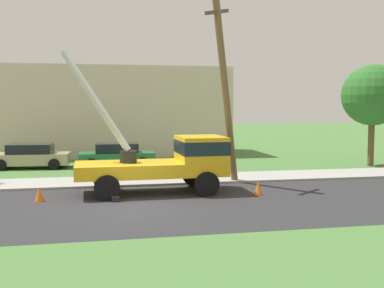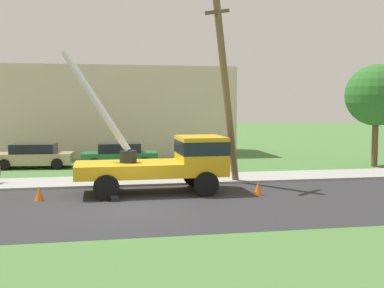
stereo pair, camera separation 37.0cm
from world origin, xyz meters
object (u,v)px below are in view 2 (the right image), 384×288
traffic_cone_behind (39,194)px  roadside_tree_near (376,95)px  utility_truck (171,159)px  leaning_utility_pole (225,86)px  parked_sedan_tan (34,156)px  parked_sedan_green (120,155)px  traffic_cone_ahead (258,188)px

traffic_cone_behind → roadside_tree_near: (18.35, 6.79, 3.96)m
utility_truck → leaning_utility_pole: size_ratio=0.77×
leaning_utility_pole → parked_sedan_tan: (-9.55, 7.69, -3.84)m
roadside_tree_near → parked_sedan_green: bearing=170.1°
parked_sedan_green → roadside_tree_near: (15.02, -2.63, 3.53)m
utility_truck → roadside_tree_near: roadside_tree_near is taller
traffic_cone_behind → leaning_utility_pole: bearing=15.5°
utility_truck → parked_sedan_green: bearing=102.5°
parked_sedan_tan → parked_sedan_green: bearing=-5.4°
utility_truck → parked_sedan_tan: utility_truck is taller
utility_truck → leaning_utility_pole: leaning_utility_pole is taller
traffic_cone_behind → parked_sedan_tan: size_ratio=0.12×
traffic_cone_ahead → utility_truck: bearing=158.6°
leaning_utility_pole → utility_truck: bearing=-154.0°
leaning_utility_pole → parked_sedan_tan: 12.85m
leaning_utility_pole → traffic_cone_behind: 9.28m
roadside_tree_near → utility_truck: bearing=-155.7°
parked_sedan_green → leaning_utility_pole: bearing=-57.5°
leaning_utility_pole → traffic_cone_behind: bearing=-164.5°
traffic_cone_ahead → parked_sedan_tan: bearing=134.8°
parked_sedan_tan → roadside_tree_near: bearing=-8.8°
traffic_cone_behind → parked_sedan_tan: bearing=99.3°
leaning_utility_pole → parked_sedan_green: (-4.60, 7.22, -3.84)m
parked_sedan_tan → roadside_tree_near: roadside_tree_near is taller
leaning_utility_pole → traffic_cone_behind: size_ratio=15.81×
utility_truck → traffic_cone_behind: 5.43m
leaning_utility_pole → roadside_tree_near: leaning_utility_pole is taller
leaning_utility_pole → roadside_tree_near: size_ratio=1.45×
utility_truck → roadside_tree_near: bearing=24.3°
roadside_tree_near → parked_sedan_tan: bearing=171.2°
traffic_cone_ahead → traffic_cone_behind: bearing=177.0°
utility_truck → traffic_cone_ahead: utility_truck is taller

